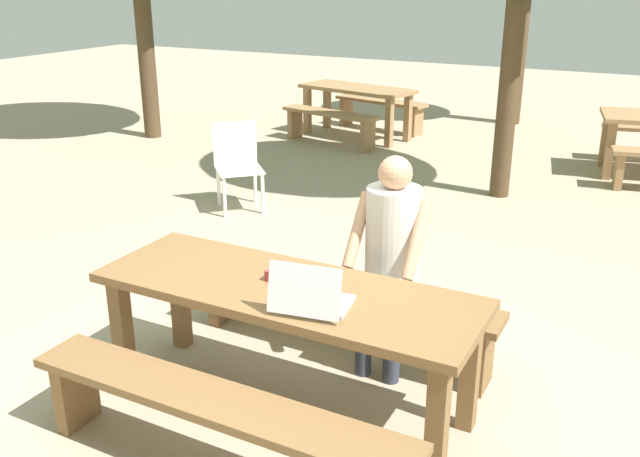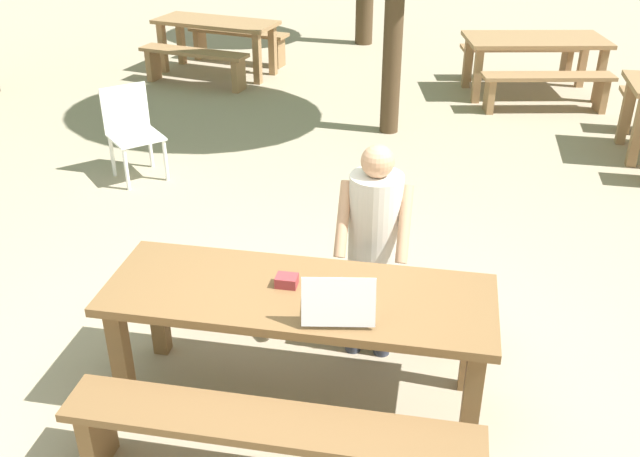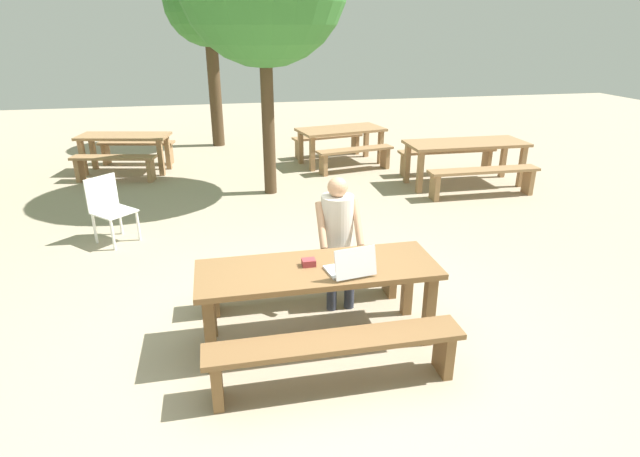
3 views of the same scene
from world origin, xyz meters
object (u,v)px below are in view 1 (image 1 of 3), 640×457
at_px(laptop, 310,298).
at_px(picnic_table_rear, 357,96).
at_px(plastic_chair, 238,164).
at_px(small_pouch, 278,275).
at_px(person_seated, 390,250).
at_px(picnic_table_front, 286,304).

bearing_deg(laptop, picnic_table_rear, -76.26).
distance_m(laptop, plastic_chair, 3.83).
distance_m(laptop, picnic_table_rear, 6.96).
relative_size(small_pouch, plastic_chair, 0.13).
relative_size(laptop, person_seated, 0.31).
height_order(laptop, plastic_chair, laptop).
xyz_separation_m(small_pouch, person_seated, (0.40, 0.59, 0.01)).
height_order(small_pouch, plastic_chair, plastic_chair).
bearing_deg(plastic_chair, picnic_table_front, -95.84).
height_order(small_pouch, person_seated, person_seated).
xyz_separation_m(laptop, picnic_table_rear, (-2.71, 6.40, -0.20)).
distance_m(small_pouch, plastic_chair, 3.46).
bearing_deg(plastic_chair, picnic_table_rear, 50.73).
relative_size(picnic_table_front, plastic_chair, 2.42).
height_order(laptop, person_seated, person_seated).
distance_m(small_pouch, person_seated, 0.71).
bearing_deg(plastic_chair, small_pouch, -96.35).
height_order(picnic_table_front, person_seated, person_seated).
bearing_deg(picnic_table_front, person_seated, 62.80).
height_order(laptop, picnic_table_rear, laptop).
relative_size(laptop, picnic_table_rear, 0.23).
bearing_deg(laptop, small_pouch, -44.32).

